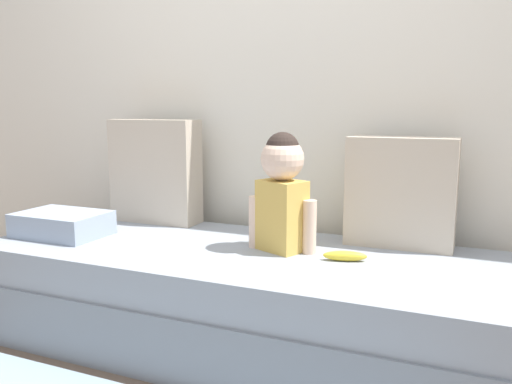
# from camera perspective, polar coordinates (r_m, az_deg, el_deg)

# --- Properties ---
(ground_plane) EXTENTS (12.00, 12.00, 0.00)m
(ground_plane) POSITION_cam_1_polar(r_m,az_deg,el_deg) (2.37, -2.07, -16.06)
(ground_plane) COLOR brown
(back_wall) EXTENTS (5.45, 0.10, 2.34)m
(back_wall) POSITION_cam_1_polar(r_m,az_deg,el_deg) (2.66, 3.06, 12.61)
(back_wall) COLOR silver
(back_wall) RESTS_ON ground
(couch) EXTENTS (2.25, 0.86, 0.42)m
(couch) POSITION_cam_1_polar(r_m,az_deg,el_deg) (2.29, -2.10, -11.37)
(couch) COLOR gray
(couch) RESTS_ON ground
(throw_pillow_left) EXTENTS (0.47, 0.16, 0.53)m
(throw_pillow_left) POSITION_cam_1_polar(r_m,az_deg,el_deg) (2.76, -10.87, 2.24)
(throw_pillow_left) COLOR #C1B29E
(throw_pillow_left) RESTS_ON couch
(throw_pillow_right) EXTENTS (0.45, 0.16, 0.47)m
(throw_pillow_right) POSITION_cam_1_polar(r_m,az_deg,el_deg) (2.31, 15.43, -0.03)
(throw_pillow_right) COLOR #C1B29E
(throw_pillow_right) RESTS_ON couch
(toddler) EXTENTS (0.30, 0.20, 0.49)m
(toddler) POSITION_cam_1_polar(r_m,az_deg,el_deg) (2.16, 2.86, 0.50)
(toddler) COLOR gold
(toddler) RESTS_ON couch
(banana) EXTENTS (0.18, 0.09, 0.04)m
(banana) POSITION_cam_1_polar(r_m,az_deg,el_deg) (2.08, 9.63, -6.85)
(banana) COLOR yellow
(banana) RESTS_ON couch
(folded_blanket) EXTENTS (0.40, 0.28, 0.11)m
(folded_blanket) POSITION_cam_1_polar(r_m,az_deg,el_deg) (2.60, -20.28, -3.28)
(folded_blanket) COLOR #8E9EB2
(folded_blanket) RESTS_ON couch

